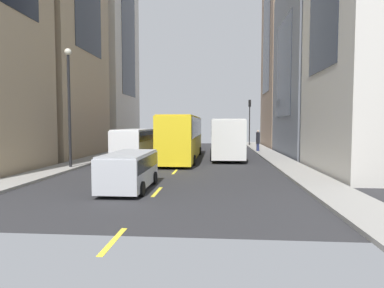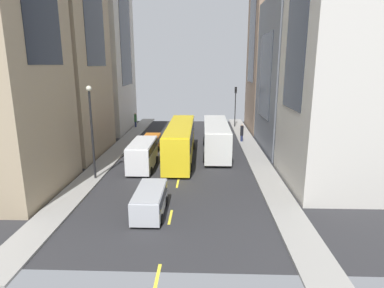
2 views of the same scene
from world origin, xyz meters
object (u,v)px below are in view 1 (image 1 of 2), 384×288
object	(u,v)px
pedestrian_waiting_curb	(137,136)
city_bus_white	(227,135)
car_orange_0	(186,140)
traffic_light_near_corner	(250,114)
delivery_van_white	(134,144)
pedestrian_crossing_mid	(258,140)
car_silver_1	(129,168)
car_orange_2	(150,145)
streetcar_yellow	(183,134)

from	to	relation	value
pedestrian_waiting_curb	city_bus_white	bearing A→B (deg)	18.99
car_orange_0	pedestrian_waiting_curb	size ratio (longest dim) A/B	1.92
traffic_light_near_corner	city_bus_white	bearing A→B (deg)	76.95
delivery_van_white	pedestrian_waiting_curb	distance (m)	20.19
city_bus_white	traffic_light_near_corner	world-z (taller)	traffic_light_near_corner
car_orange_0	pedestrian_crossing_mid	xyz separation A→B (m)	(-8.14, 6.33, 0.37)
car_silver_1	car_orange_2	distance (m)	16.68
city_bus_white	car_orange_0	distance (m)	12.35
delivery_van_white	traffic_light_near_corner	bearing A→B (deg)	-116.90
car_silver_1	car_orange_2	size ratio (longest dim) A/B	1.09
pedestrian_crossing_mid	car_orange_2	bearing A→B (deg)	-140.53
car_orange_2	pedestrian_waiting_curb	size ratio (longest dim) A/B	1.83
delivery_van_white	car_orange_2	bearing A→B (deg)	-87.16
car_orange_0	traffic_light_near_corner	size ratio (longest dim) A/B	0.70
pedestrian_waiting_curb	delivery_van_white	bearing A→B (deg)	-7.62
pedestrian_crossing_mid	traffic_light_near_corner	bearing A→B (deg)	110.95
pedestrian_waiting_curb	traffic_light_near_corner	world-z (taller)	traffic_light_near_corner
car_orange_0	traffic_light_near_corner	bearing A→B (deg)	-156.88
delivery_van_white	pedestrian_crossing_mid	distance (m)	14.94
pedestrian_crossing_mid	traffic_light_near_corner	world-z (taller)	traffic_light_near_corner
traffic_light_near_corner	delivery_van_white	bearing A→B (deg)	63.10
car_silver_1	delivery_van_white	bearing A→B (deg)	-76.81
delivery_van_white	car_orange_2	size ratio (longest dim) A/B	1.37
delivery_van_white	car_orange_0	bearing A→B (deg)	-97.47
car_silver_1	pedestrian_waiting_curb	xyz separation A→B (m)	(6.89, -28.90, 0.32)
city_bus_white	pedestrian_crossing_mid	xyz separation A→B (m)	(-3.38, -5.01, -0.73)
streetcar_yellow	car_silver_1	bearing A→B (deg)	85.09
car_orange_0	car_silver_1	distance (m)	26.35
streetcar_yellow	city_bus_white	bearing A→B (deg)	-147.52
pedestrian_crossing_mid	delivery_van_white	bearing A→B (deg)	-112.73
car_orange_2	traffic_light_near_corner	world-z (taller)	traffic_light_near_corner
car_orange_2	pedestrian_crossing_mid	distance (m)	11.31
city_bus_white	car_silver_1	bearing A→B (deg)	72.18
delivery_van_white	pedestrian_waiting_curb	bearing A→B (deg)	-76.49
delivery_van_white	traffic_light_near_corner	distance (m)	23.24
car_orange_2	traffic_light_near_corner	distance (m)	17.52
city_bus_white	traffic_light_near_corner	bearing A→B (deg)	-103.05
delivery_van_white	streetcar_yellow	bearing A→B (deg)	-134.23
city_bus_white	pedestrian_waiting_curb	distance (m)	18.19
city_bus_white	streetcar_yellow	bearing A→B (deg)	32.48
car_orange_0	car_orange_2	xyz separation A→B (m)	(2.59, 9.86, -0.02)
car_orange_0	car_silver_1	bearing A→B (deg)	89.86
car_orange_0	car_orange_2	distance (m)	10.20
delivery_van_white	car_silver_1	distance (m)	9.54
streetcar_yellow	traffic_light_near_corner	bearing A→B (deg)	-112.62
pedestrian_crossing_mid	pedestrian_waiting_curb	distance (m)	17.52
pedestrian_crossing_mid	traffic_light_near_corner	distance (m)	10.30
delivery_van_white	car_orange_2	world-z (taller)	delivery_van_white
city_bus_white	car_orange_2	world-z (taller)	city_bus_white
car_orange_0	traffic_light_near_corner	xyz separation A→B (m)	(-8.20, -3.50, 3.42)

